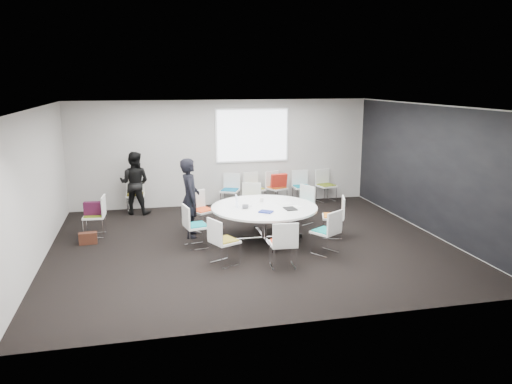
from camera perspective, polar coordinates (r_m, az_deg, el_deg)
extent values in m
cube|color=black|center=(10.34, -0.59, -6.05)|extent=(8.00, 7.00, 0.04)
cube|color=white|center=(9.80, -0.63, 9.87)|extent=(8.00, 7.00, 0.04)
cube|color=#AAA5A0|center=(13.39, -3.82, 4.49)|extent=(8.00, 0.04, 2.80)
cube|color=#AAA5A0|center=(6.67, 5.84, -3.93)|extent=(8.00, 0.04, 2.80)
cube|color=#AAA5A0|center=(9.95, -23.87, 0.57)|extent=(0.04, 7.00, 2.80)
cube|color=#AAA5A0|center=(11.50, 19.38, 2.45)|extent=(0.04, 7.00, 2.80)
cube|color=black|center=(11.49, 19.25, 2.44)|extent=(0.01, 6.94, 2.74)
cube|color=silver|center=(10.56, 0.94, -5.30)|extent=(0.90, 0.90, 0.08)
cylinder|color=silver|center=(10.47, 0.95, -3.61)|extent=(0.10, 0.10, 0.65)
cylinder|color=white|center=(10.38, 0.96, -1.78)|extent=(2.21, 2.21, 0.04)
cube|color=white|center=(13.42, -0.41, 6.47)|extent=(1.90, 0.03, 1.35)
cube|color=silver|center=(10.86, 8.73, -4.01)|extent=(0.53, 0.53, 0.42)
cube|color=white|center=(10.80, 8.77, -2.84)|extent=(0.56, 0.58, 0.04)
cube|color=orange|center=(10.79, 8.78, -2.68)|extent=(0.49, 0.50, 0.03)
cube|color=white|center=(10.75, 9.93, -1.68)|extent=(0.18, 0.45, 0.42)
cube|color=silver|center=(11.78, 5.19, -2.59)|extent=(0.57, 0.57, 0.42)
cube|color=white|center=(11.72, 5.21, -1.50)|extent=(0.61, 0.62, 0.04)
cube|color=#0B837E|center=(11.71, 5.21, -1.36)|extent=(0.53, 0.54, 0.03)
cube|color=white|center=(11.82, 5.91, -0.25)|extent=(0.26, 0.42, 0.42)
cube|color=silver|center=(11.97, -0.62, -2.28)|extent=(0.53, 0.53, 0.42)
cube|color=white|center=(11.91, -0.62, -1.22)|extent=(0.58, 0.57, 0.04)
cube|color=#627216|center=(11.91, -0.62, -1.07)|extent=(0.50, 0.49, 0.03)
cube|color=white|center=(12.07, -0.51, 0.08)|extent=(0.45, 0.18, 0.42)
cube|color=silver|center=(11.28, -6.08, -3.30)|extent=(0.58, 0.58, 0.42)
cube|color=white|center=(11.22, -6.11, -2.17)|extent=(0.62, 0.61, 0.04)
cube|color=red|center=(11.21, -6.12, -2.02)|extent=(0.54, 0.53, 0.03)
cube|color=white|center=(11.32, -6.79, -0.85)|extent=(0.41, 0.27, 0.42)
cube|color=silver|center=(10.15, -6.79, -5.14)|extent=(0.50, 0.50, 0.42)
cube|color=white|center=(10.08, -6.83, -3.90)|extent=(0.52, 0.54, 0.04)
cube|color=#087279|center=(10.07, -6.83, -3.73)|extent=(0.45, 0.47, 0.03)
cube|color=white|center=(9.96, -8.01, -2.76)|extent=(0.13, 0.46, 0.42)
cube|color=silver|center=(9.18, -3.58, -7.02)|extent=(0.56, 0.56, 0.42)
cube|color=white|center=(9.11, -3.60, -5.65)|extent=(0.59, 0.60, 0.04)
cube|color=olive|center=(9.10, -3.61, -5.47)|extent=(0.51, 0.52, 0.03)
cube|color=white|center=(8.93, -4.74, -4.50)|extent=(0.23, 0.43, 0.42)
cube|color=silver|center=(9.04, 3.08, -7.32)|extent=(0.45, 0.45, 0.42)
cube|color=white|center=(8.97, 3.10, -5.94)|extent=(0.49, 0.47, 0.04)
cube|color=red|center=(8.96, 3.10, -5.76)|extent=(0.43, 0.41, 0.03)
cube|color=white|center=(8.70, 3.40, -4.94)|extent=(0.46, 0.07, 0.42)
cube|color=silver|center=(9.80, 7.89, -5.82)|extent=(0.58, 0.58, 0.42)
cube|color=white|center=(9.74, 7.93, -4.53)|extent=(0.63, 0.62, 0.04)
cube|color=#097570|center=(9.73, 7.94, -4.36)|extent=(0.54, 0.54, 0.03)
cube|color=white|center=(9.55, 8.99, -3.46)|extent=(0.40, 0.28, 0.42)
cube|color=silver|center=(13.25, -2.99, -0.83)|extent=(0.56, 0.56, 0.42)
cube|color=white|center=(13.20, -3.00, 0.14)|extent=(0.60, 0.59, 0.04)
cube|color=#0A5880|center=(13.19, -3.00, 0.27)|extent=(0.52, 0.51, 0.03)
cube|color=white|center=(13.35, -2.78, 1.29)|extent=(0.43, 0.22, 0.42)
cube|color=silver|center=(13.39, -0.14, -0.67)|extent=(0.53, 0.53, 0.42)
cube|color=white|center=(13.34, -0.14, 0.29)|extent=(0.58, 0.56, 0.04)
cube|color=olive|center=(13.33, -0.14, 0.42)|extent=(0.50, 0.49, 0.03)
cube|color=white|center=(13.47, -0.61, 1.41)|extent=(0.45, 0.18, 0.42)
cube|color=silver|center=(13.54, 2.37, -0.53)|extent=(0.56, 0.56, 0.42)
cube|color=white|center=(13.49, 2.38, 0.42)|extent=(0.60, 0.59, 0.04)
cube|color=orange|center=(13.49, 2.38, 0.55)|extent=(0.52, 0.51, 0.03)
cube|color=white|center=(13.60, 1.82, 1.52)|extent=(0.43, 0.23, 0.42)
cube|color=silver|center=(13.71, 5.25, -0.40)|extent=(0.42, 0.42, 0.42)
cube|color=white|center=(13.66, 5.27, 0.54)|extent=(0.46, 0.44, 0.04)
cube|color=#0A7386|center=(13.66, 5.27, 0.66)|extent=(0.40, 0.38, 0.03)
cube|color=white|center=(13.81, 5.01, 1.65)|extent=(0.46, 0.04, 0.42)
cube|color=silver|center=(13.98, 8.01, -0.23)|extent=(0.51, 0.51, 0.42)
cube|color=white|center=(13.93, 8.04, 0.70)|extent=(0.56, 0.54, 0.04)
cube|color=#607017|center=(13.92, 8.04, 0.82)|extent=(0.48, 0.47, 0.03)
cube|color=white|center=(14.05, 7.57, 1.77)|extent=(0.45, 0.15, 0.42)
cube|color=silver|center=(11.33, -17.93, -3.79)|extent=(0.45, 0.45, 0.42)
cube|color=white|center=(11.27, -18.01, -2.67)|extent=(0.47, 0.49, 0.04)
cube|color=#627516|center=(11.26, -18.02, -2.52)|extent=(0.41, 0.43, 0.03)
cube|color=white|center=(11.18, -17.03, -1.50)|extent=(0.07, 0.46, 0.42)
cube|color=silver|center=(13.09, -13.57, -1.34)|extent=(0.43, 0.43, 0.42)
cube|color=white|center=(13.04, -13.63, -0.36)|extent=(0.47, 0.45, 0.04)
cube|color=#746616|center=(13.03, -13.63, -0.23)|extent=(0.41, 0.39, 0.03)
cube|color=white|center=(13.20, -13.64, 0.82)|extent=(0.46, 0.05, 0.42)
imported|color=black|center=(10.69, -7.55, -0.67)|extent=(0.43, 0.64, 1.70)
imported|color=black|center=(12.82, -13.71, 1.01)|extent=(0.91, 0.80, 1.58)
imported|color=#333338|center=(10.32, -0.98, -1.68)|extent=(0.27, 0.35, 0.02)
cube|color=silver|center=(10.29, -2.23, -1.05)|extent=(0.04, 0.30, 0.22)
cube|color=black|center=(10.18, 3.94, -1.91)|extent=(0.24, 0.31, 0.02)
cube|color=navy|center=(9.92, 1.15, -2.26)|extent=(0.33, 0.32, 0.03)
cube|color=silver|center=(10.65, 3.25, -1.30)|extent=(0.35, 0.30, 0.00)
cube|color=white|center=(10.38, 4.29, -1.68)|extent=(0.34, 0.27, 0.00)
cylinder|color=white|center=(10.75, 0.65, -0.91)|extent=(0.08, 0.08, 0.09)
cube|color=black|center=(10.14, 4.25, -2.02)|extent=(0.15, 0.10, 0.01)
cube|color=#40112A|center=(11.22, -18.07, -1.78)|extent=(0.41, 0.18, 0.28)
cube|color=#3D1D13|center=(10.86, -18.64, -5.03)|extent=(0.37, 0.18, 0.24)
cube|color=#AD2115|center=(13.24, 2.63, 1.34)|extent=(0.46, 0.23, 0.36)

